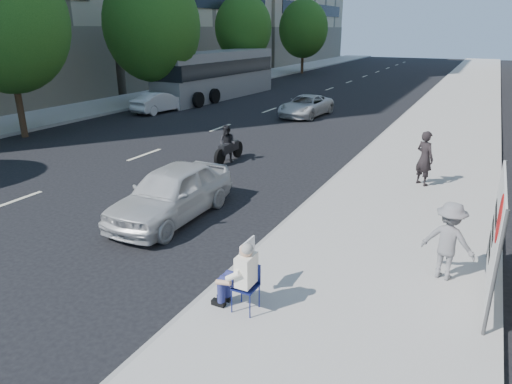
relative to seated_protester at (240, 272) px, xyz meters
The scene contains 16 objects.
ground 2.45m from the seated_protester, behind, with size 160.00×160.00×0.00m, color black.
near_sidewalk 20.00m from the seated_protester, 85.09° to the left, with size 5.00×120.00×0.15m, color #A7A39C.
far_sidewalk 27.56m from the seated_protester, 133.72° to the left, with size 4.50×120.00×0.15m, color #A7A39C.
tree_far_b 18.34m from the seated_protester, 153.68° to the left, with size 5.40×5.40×8.24m.
tree_far_c 24.36m from the seated_protester, 131.76° to the left, with size 6.00×6.00×8.47m.
tree_far_d 34.15m from the seated_protester, 118.13° to the left, with size 4.80×4.80×7.65m.
tree_far_e 46.89m from the seated_protester, 110.01° to the left, with size 5.40×5.40×7.89m.
seated_protester is the anchor object (origin of this frame).
jogger 4.18m from the seated_protester, 41.57° to the left, with size 1.03×0.59×1.60m, color slate.
pedestrian_woman 8.83m from the seated_protester, 77.58° to the left, with size 0.63×0.42×1.74m, color black.
protest_banner 4.71m from the seated_protester, 33.69° to the left, with size 0.08×3.06×2.20m.
white_sedan_near 4.90m from the seated_protester, 140.82° to the left, with size 1.70×4.24×1.44m, color silver.
white_sedan_mid 21.80m from the seated_protester, 131.70° to the left, with size 1.30×3.73×1.23m, color silver.
white_sedan_far 19.97m from the seated_protester, 107.61° to the left, with size 1.99×4.31×1.20m, color silver.
motorcycle 10.04m from the seated_protester, 121.40° to the left, with size 0.70×2.04×1.42m.
bus 27.46m from the seated_protester, 122.09° to the left, with size 3.22×12.17×3.30m.
Camera 1 is at (5.69, -6.04, 4.87)m, focal length 32.00 mm.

